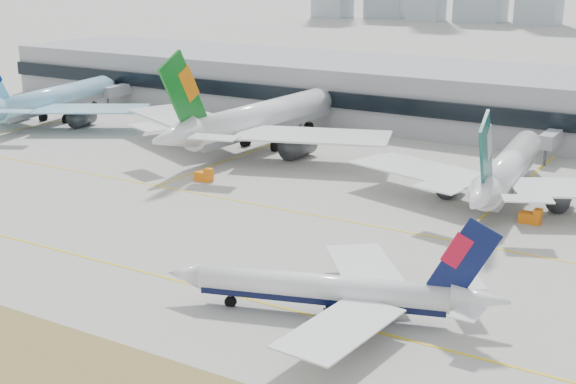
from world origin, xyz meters
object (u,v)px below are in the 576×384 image
Objects in this scene: widebody_cathay at (506,171)px; taxiing_airliner at (334,291)px; terminal at (455,97)px; widebody_korean at (51,101)px; widebody_eva at (257,120)px.

taxiing_airliner is at bearing 170.67° from widebody_cathay.
terminal is (-31.23, 59.35, 2.03)m from widebody_cathay.
widebody_korean is at bearing 80.43° from widebody_cathay.
widebody_korean reaches higher than terminal.
widebody_korean is (-121.00, 67.20, 2.44)m from taxiing_airliner.
widebody_korean is at bearing 95.03° from widebody_eva.
widebody_korean reaches higher than widebody_cathay.
widebody_korean is 1.07× the size of widebody_cathay.
widebody_cathay is 67.09m from terminal.
widebody_cathay reaches higher than terminal.
terminal is (93.23, 51.56, 1.60)m from widebody_korean.
widebody_eva is at bearing 74.34° from widebody_cathay.
widebody_eva is 57.12m from terminal.
widebody_eva is 1.25× the size of widebody_cathay.
widebody_korean is 0.22× the size of terminal.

